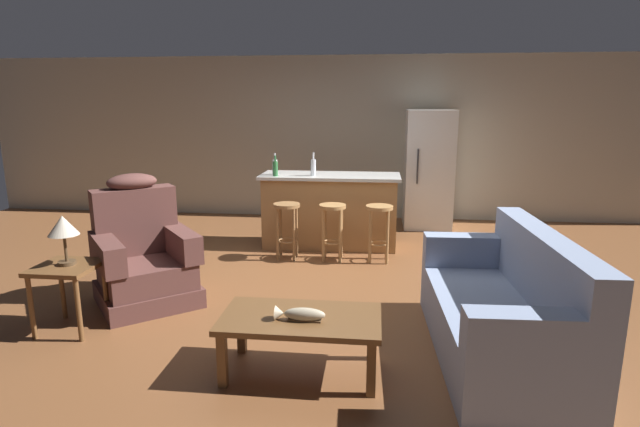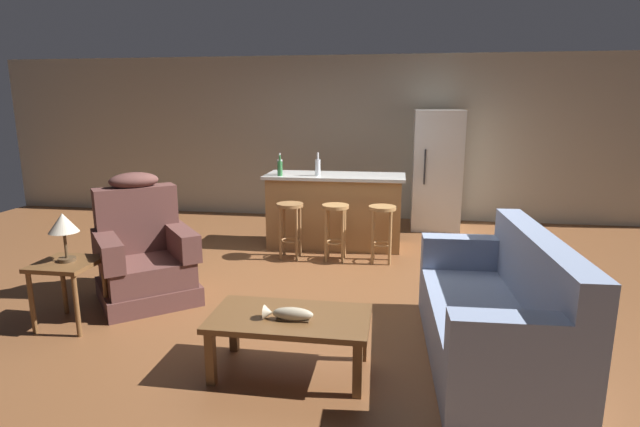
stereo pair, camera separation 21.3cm
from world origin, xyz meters
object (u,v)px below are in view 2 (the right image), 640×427
bar_stool_middle (335,222)px  bottle_short_amber (318,167)px  recliner_near_lamp (144,256)px  table_lamp (63,225)px  kitchen_island (335,210)px  bottle_tall_green (280,166)px  fish_figurine (288,314)px  coffee_table (290,323)px  refrigerator (437,170)px  bar_stool_right (382,224)px  bottle_wine_dark (280,168)px  end_table (67,273)px  couch (498,315)px  bar_stool_left (290,220)px

bar_stool_middle → bottle_short_amber: (-0.29, 0.50, 0.59)m
recliner_near_lamp → table_lamp: size_ratio=2.93×
kitchen_island → bottle_tall_green: (-0.71, -0.09, 0.58)m
fish_figurine → kitchen_island: 3.31m
recliner_near_lamp → bottle_tall_green: bearing=117.2°
coffee_table → fish_figurine: (0.00, -0.07, 0.10)m
refrigerator → bottle_short_amber: 2.07m
fish_figurine → refrigerator: refrigerator is taller
bar_stool_right → refrigerator: 2.01m
fish_figurine → bottle_tall_green: bearing=104.2°
refrigerator → bottle_tall_green: size_ratio=6.37×
fish_figurine → coffee_table: bearing=92.5°
fish_figurine → recliner_near_lamp: (-1.68, 1.21, -0.04)m
bottle_tall_green → bottle_wine_dark: 0.13m
coffee_table → bottle_wine_dark: size_ratio=4.18×
end_table → bottle_tall_green: (1.20, 2.68, 0.59)m
bar_stool_right → bar_stool_middle: bearing=180.0°
end_table → bar_stool_middle: bearing=47.0°
couch → refrigerator: refrigerator is taller
kitchen_island → bar_stool_left: 0.78m
fish_figurine → bottle_short_amber: bearing=95.5°
bar_stool_middle → bar_stool_right: 0.55m
kitchen_island → bottle_wine_dark: 0.91m
recliner_near_lamp → bottle_tall_green: 2.28m
recliner_near_lamp → bottle_wine_dark: bottle_wine_dark is taller
bottle_tall_green → bottle_short_amber: 0.51m
end_table → coffee_table: bearing=-13.0°
bar_stool_left → refrigerator: (1.84, 1.83, 0.41)m
coffee_table → bar_stool_right: size_ratio=1.62×
end_table → bar_stool_right: size_ratio=0.82×
kitchen_island → bar_stool_right: (0.64, -0.63, -0.01)m
refrigerator → bottle_tall_green: bearing=-148.2°
recliner_near_lamp → bottle_short_amber: 2.48m
fish_figurine → bar_stool_left: (-0.57, 2.67, 0.01)m
coffee_table → bar_stool_right: 2.66m
coffee_table → fish_figurine: size_ratio=3.24×
couch → bar_stool_right: bearing=-69.4°
couch → bottle_wine_dark: (-2.24, 2.59, 0.71)m
fish_figurine → bottle_tall_green: 3.36m
fish_figurine → bottle_wine_dark: (-0.78, 3.08, 0.59)m
fish_figurine → end_table: size_ratio=0.61×
bar_stool_middle → bottle_short_amber: bearing=120.3°
couch → bar_stool_left: couch is taller
coffee_table → couch: couch is taller
couch → bottle_tall_green: size_ratio=7.00×
end_table → refrigerator: size_ratio=0.32×
bottle_short_amber → end_table: bearing=-122.8°
end_table → refrigerator: bearing=50.4°
coffee_table → table_lamp: bearing=166.5°
refrigerator → bar_stool_right: bearing=-111.9°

